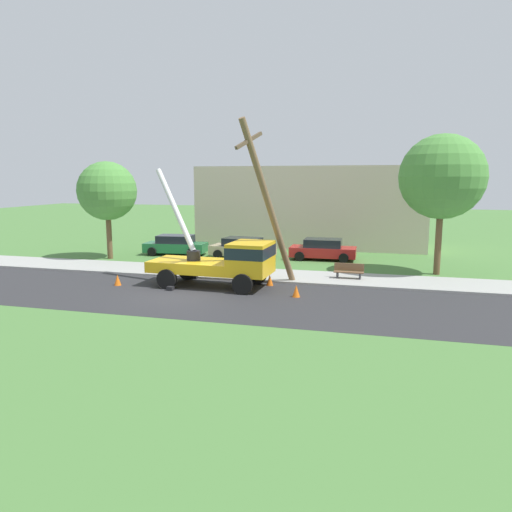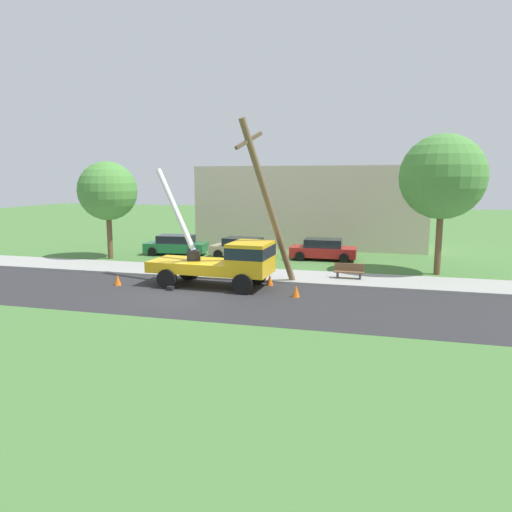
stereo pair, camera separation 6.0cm
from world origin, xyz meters
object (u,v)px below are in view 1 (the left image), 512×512
Objects in this scene: traffic_cone_curbside at (270,280)px; parked_sedan_green at (176,245)px; traffic_cone_ahead at (296,291)px; parked_sedan_tan at (242,248)px; roadside_tree_far at (107,191)px; leaning_utility_pole at (268,204)px; parked_sedan_red at (323,249)px; roadside_tree_near at (442,177)px; utility_truck at (226,260)px; traffic_cone_behind at (118,280)px; park_bench at (349,272)px.

parked_sedan_green is at bearing 137.79° from traffic_cone_curbside.
parked_sedan_green is (-10.62, 10.11, 0.43)m from traffic_cone_ahead.
parked_sedan_tan is 0.69× the size of roadside_tree_far.
leaning_utility_pole is 9.87m from parked_sedan_red.
leaning_utility_pole is at bearing -43.75° from parked_sedan_green.
parked_sedan_red is at bearing 79.05° from traffic_cone_curbside.
leaning_utility_pole is 10.40m from roadside_tree_near.
parked_sedan_green is 1.03× the size of parked_sedan_red.
traffic_cone_ahead is 11.31m from parked_sedan_tan.
leaning_utility_pole is 1.82× the size of parked_sedan_green.
parked_sedan_red is at bearing 68.99° from utility_truck.
leaning_utility_pole is 14.81× the size of traffic_cone_ahead.
traffic_cone_curbside is 0.12× the size of parked_sedan_tan.
roadside_tree_near reaches higher than traffic_cone_behind.
traffic_cone_ahead is at bearing -133.09° from roadside_tree_near.
parked_sedan_tan is at bearing 168.45° from roadside_tree_near.
traffic_cone_ahead is 11.33m from roadside_tree_near.
parked_sedan_red is at bearing 109.28° from park_bench.
leaning_utility_pole is at bearing -146.27° from roadside_tree_near.
traffic_cone_curbside is 11.98m from parked_sedan_green.
parked_sedan_tan is 13.52m from roadside_tree_near.
leaning_utility_pole is 9.75m from parked_sedan_tan.
parked_sedan_tan is (-1.75, 8.78, -0.70)m from utility_truck.
parked_sedan_red is at bearing 90.44° from traffic_cone_ahead.
parked_sedan_green is 1.00× the size of parked_sedan_tan.
parked_sedan_tan reaches higher than traffic_cone_curbside.
park_bench is 0.20× the size of roadside_tree_near.
utility_truck reaches higher than park_bench.
traffic_cone_behind is (-7.61, -1.54, -3.95)m from leaning_utility_pole.
traffic_cone_ahead is at bearing -49.79° from traffic_cone_curbside.
leaning_utility_pole is at bearing -65.34° from parked_sedan_tan.
roadside_tree_near is at bearing 30.97° from park_bench.
traffic_cone_curbside is (-1.75, 2.07, 0.00)m from traffic_cone_ahead.
traffic_cone_behind is 0.12× the size of parked_sedan_green.
roadside_tree_near reaches higher than parked_sedan_tan.
traffic_cone_ahead is (3.76, -1.09, -1.13)m from utility_truck.
utility_truck is 10.29m from parked_sedan_red.
park_bench is (5.85, 3.38, -0.95)m from utility_truck.
leaning_utility_pole is 6.08m from park_bench.
roadside_tree_far is (-12.56, 5.79, 0.37)m from leaning_utility_pole.
traffic_cone_behind is 10.14m from parked_sedan_green.
roadside_tree_near reaches higher than traffic_cone_ahead.
park_bench reaches higher than traffic_cone_ahead.
park_bench is (12.70, -5.64, -0.25)m from parked_sedan_green.
utility_truck is at bearing -149.54° from roadside_tree_near.
traffic_cone_ahead is at bearing -16.10° from utility_truck.
parked_sedan_tan is 9.90m from roadside_tree_far.
traffic_cone_ahead is 1.00× the size of traffic_cone_behind.
traffic_cone_ahead is 10.68m from parked_sedan_red.
utility_truck is at bearing -30.94° from roadside_tree_far.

